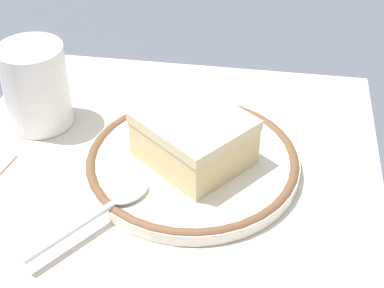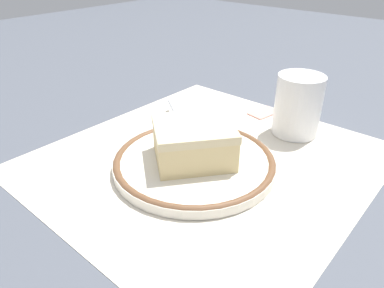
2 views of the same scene
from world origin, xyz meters
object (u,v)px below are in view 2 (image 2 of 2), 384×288
plate (192,161)px  cake_slice (194,142)px  cup (297,109)px  sugar_packet (264,111)px  spoon (181,123)px

plate → cake_slice: cake_slice is taller
cup → sugar_packet: cup is taller
sugar_packet → spoon: bearing=-22.0°
spoon → cup: 0.17m
spoon → sugar_packet: bearing=158.0°
cake_slice → cup: 0.18m
plate → sugar_packet: plate is taller
plate → spoon: bearing=-128.6°
sugar_packet → cup: bearing=66.2°
cup → sugar_packet: bearing=-113.8°
cake_slice → spoon: (-0.06, -0.08, -0.02)m
cup → sugar_packet: (-0.03, -0.07, -0.04)m
plate → sugar_packet: size_ratio=4.12×
plate → cake_slice: size_ratio=1.63×
spoon → sugar_packet: (-0.14, 0.06, -0.01)m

